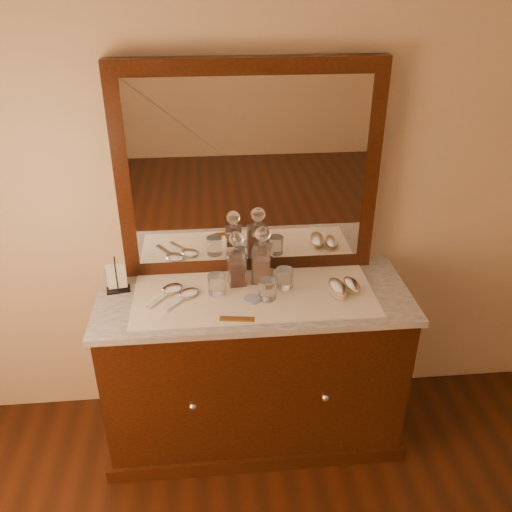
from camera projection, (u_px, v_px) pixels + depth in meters
name	position (u px, v px, depth m)	size (l,w,h in m)	color
dresser_cabinet	(254.00, 367.00, 2.70)	(1.40, 0.55, 0.82)	black
dresser_plinth	(254.00, 421.00, 2.88)	(1.46, 0.59, 0.08)	black
knob_left	(193.00, 407.00, 2.40)	(0.04, 0.04, 0.04)	silver
knob_right	(325.00, 397.00, 2.45)	(0.04, 0.04, 0.04)	silver
marble_top	(254.00, 296.00, 2.49)	(1.44, 0.59, 0.03)	silver
mirror_frame	(249.00, 172.00, 2.46)	(1.20, 0.08, 1.00)	black
mirror_glass	(249.00, 174.00, 2.43)	(1.06, 0.01, 0.86)	white
lace_runner	(254.00, 295.00, 2.47)	(1.10, 0.45, 0.00)	white
pin_dish	(253.00, 299.00, 2.42)	(0.08, 0.08, 0.01)	silver
comb	(237.00, 319.00, 2.29)	(0.15, 0.03, 0.01)	brown
napkin_rack	(117.00, 278.00, 2.48)	(0.12, 0.08, 0.16)	black
decanter_left	(237.00, 264.00, 2.51)	(0.09, 0.09, 0.27)	#923E15
decanter_right	(262.00, 261.00, 2.52)	(0.11, 0.11, 0.29)	#923E15
brush_near	(338.00, 289.00, 2.47)	(0.09, 0.17, 0.05)	tan
brush_far	(352.00, 286.00, 2.50)	(0.08, 0.15, 0.04)	tan
hand_mirror_outer	(170.00, 291.00, 2.48)	(0.18, 0.22, 0.02)	silver
hand_mirror_inner	(186.00, 295.00, 2.45)	(0.18, 0.20, 0.02)	silver
tumblers	(256.00, 284.00, 2.46)	(0.40, 0.17, 0.09)	white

